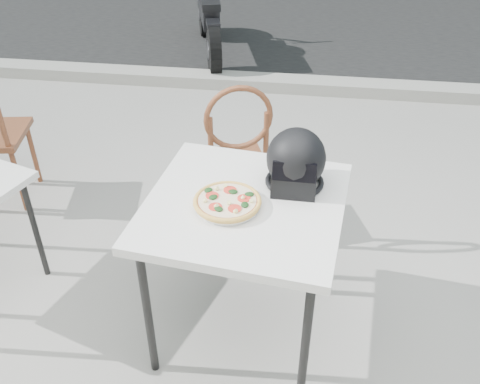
# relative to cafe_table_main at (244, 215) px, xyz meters

# --- Properties ---
(ground) EXTENTS (80.00, 80.00, 0.00)m
(ground) POSITION_rel_cafe_table_main_xyz_m (0.13, 0.12, -0.76)
(ground) COLOR gray
(ground) RESTS_ON ground
(curb) EXTENTS (30.00, 0.25, 0.12)m
(curb) POSITION_rel_cafe_table_main_xyz_m (0.13, 3.12, -0.70)
(curb) COLOR gray
(curb) RESTS_ON ground
(cafe_table_main) EXTENTS (0.98, 0.98, 0.84)m
(cafe_table_main) POSITION_rel_cafe_table_main_xyz_m (0.00, 0.00, 0.00)
(cafe_table_main) COLOR silver
(cafe_table_main) RESTS_ON ground
(plate) EXTENTS (0.36, 0.36, 0.02)m
(plate) POSITION_rel_cafe_table_main_xyz_m (-0.07, -0.05, 0.08)
(plate) COLOR silver
(plate) RESTS_ON cafe_table_main
(pizza) EXTENTS (0.33, 0.33, 0.04)m
(pizza) POSITION_rel_cafe_table_main_xyz_m (-0.07, -0.05, 0.11)
(pizza) COLOR gold
(pizza) RESTS_ON plate
(helmet) EXTENTS (0.28, 0.29, 0.28)m
(helmet) POSITION_rel_cafe_table_main_xyz_m (0.21, 0.17, 0.20)
(helmet) COLOR black
(helmet) RESTS_ON cafe_table_main
(cafe_chair_main) EXTENTS (0.53, 0.53, 1.07)m
(cafe_chair_main) POSITION_rel_cafe_table_main_xyz_m (-0.16, 0.84, -0.17)
(cafe_chair_main) COLOR brown
(cafe_chair_main) RESTS_ON ground
(motorcycle) EXTENTS (0.67, 1.87, 0.95)m
(motorcycle) POSITION_rel_cafe_table_main_xyz_m (-0.93, 4.01, -0.35)
(motorcycle) COLOR black
(motorcycle) RESTS_ON street_asphalt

